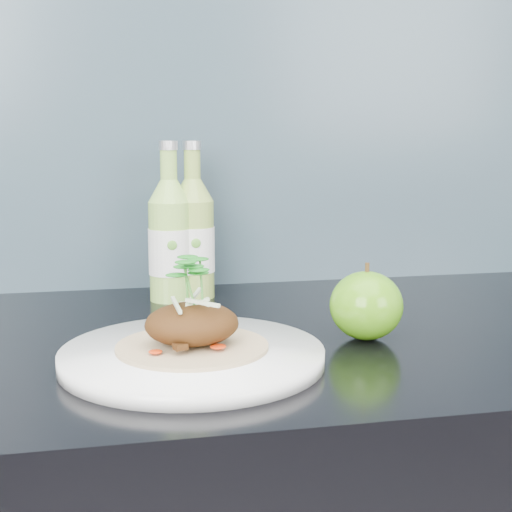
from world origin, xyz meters
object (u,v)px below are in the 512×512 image
Objects in this scene: cider_bottle_right at (193,239)px; green_apple at (366,305)px; dinner_plate at (192,356)px; cider_bottle_left at (170,241)px.

green_apple is at bearing -60.86° from cider_bottle_right.
cider_bottle_right is at bearing 82.62° from dinner_plate.
dinner_plate is at bearing -71.52° from cider_bottle_left.
cider_bottle_right is (0.04, 0.31, 0.08)m from dinner_plate.
dinner_plate is at bearing -100.75° from cider_bottle_right.
green_apple is at bearing 12.96° from dinner_plate.
cider_bottle_right is at bearing 122.50° from green_apple.
green_apple is 0.31m from cider_bottle_right.
cider_bottle_right reaches higher than dinner_plate.
dinner_plate is at bearing -167.04° from green_apple.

